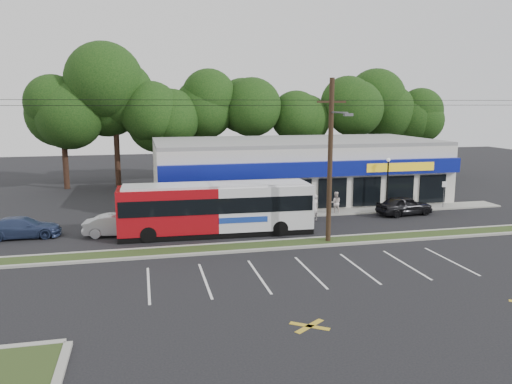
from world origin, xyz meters
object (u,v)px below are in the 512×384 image
at_px(lamp_post, 388,178).
at_px(sign_post, 444,190).
at_px(car_blue, 23,227).
at_px(car_silver, 118,225).
at_px(pedestrian_b, 336,203).
at_px(car_dark, 404,205).
at_px(utility_pole, 328,156).
at_px(pedestrian_a, 314,208).
at_px(metrobus, 217,208).

bearing_deg(lamp_post, sign_post, -2.58).
distance_m(lamp_post, car_blue, 26.87).
height_order(car_silver, pedestrian_b, pedestrian_b).
distance_m(car_dark, car_blue, 27.26).
distance_m(utility_pole, pedestrian_b, 9.56).
bearing_deg(pedestrian_a, car_dark, 157.01).
relative_size(lamp_post, car_silver, 0.99).
xyz_separation_m(sign_post, pedestrian_b, (-9.50, -0.07, -0.67)).
bearing_deg(car_dark, pedestrian_b, 66.95).
xyz_separation_m(sign_post, metrobus, (-19.43, -4.08, 0.24)).
height_order(metrobus, car_blue, metrobus).
relative_size(sign_post, metrobus, 0.18).
relative_size(pedestrian_a, pedestrian_b, 1.12).
xyz_separation_m(lamp_post, car_blue, (-26.69, -2.33, -1.99)).
bearing_deg(car_silver, utility_pole, -103.67).
relative_size(lamp_post, car_dark, 0.97).
bearing_deg(pedestrian_a, car_silver, -20.76).
bearing_deg(car_blue, pedestrian_a, -89.90).
xyz_separation_m(utility_pole, car_dark, (8.73, 6.07, -4.66)).
relative_size(sign_post, pedestrian_a, 1.12).
bearing_deg(pedestrian_a, pedestrian_b, -168.24).
height_order(car_dark, pedestrian_b, pedestrian_b).
bearing_deg(car_dark, car_silver, 87.28).
bearing_deg(metrobus, pedestrian_b, 23.79).
xyz_separation_m(sign_post, car_blue, (-31.69, -2.11, -0.88)).
bearing_deg(lamp_post, pedestrian_a, -162.99).
xyz_separation_m(car_dark, pedestrian_b, (-5.06, 1.50, 0.13)).
xyz_separation_m(lamp_post, car_dark, (0.56, -1.80, -1.92)).
bearing_deg(car_silver, metrobus, -93.08).
xyz_separation_m(metrobus, car_silver, (-6.35, 1.08, -1.09)).
xyz_separation_m(sign_post, car_silver, (-25.78, -2.99, -0.85)).
distance_m(pedestrian_a, pedestrian_b, 3.00).
bearing_deg(pedestrian_a, lamp_post, 171.68).
height_order(utility_pole, pedestrian_b, utility_pole).
xyz_separation_m(car_blue, pedestrian_a, (19.80, 0.22, 0.31)).
relative_size(metrobus, pedestrian_b, 7.17).
height_order(metrobus, car_dark, metrobus).
relative_size(car_silver, car_blue, 0.92).
distance_m(utility_pole, sign_post, 15.71).
bearing_deg(sign_post, car_dark, -160.41).
xyz_separation_m(car_silver, pedestrian_b, (16.28, 2.92, 0.18)).
bearing_deg(car_blue, pedestrian_b, -85.31).
distance_m(lamp_post, pedestrian_a, 7.40).
xyz_separation_m(sign_post, pedestrian_a, (-11.89, -1.88, -0.57)).
bearing_deg(pedestrian_a, utility_pole, 52.19).
height_order(lamp_post, pedestrian_b, lamp_post).
xyz_separation_m(lamp_post, pedestrian_a, (-6.89, -2.11, -1.68)).
height_order(sign_post, metrobus, metrobus).
xyz_separation_m(utility_pole, car_blue, (-18.52, 5.54, -4.74)).
distance_m(lamp_post, car_dark, 2.69).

